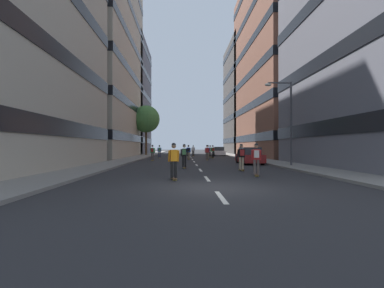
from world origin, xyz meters
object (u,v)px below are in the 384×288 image
Objects in this scene: parked_car_near at (250,156)px; skater_11 at (208,151)px; streetlamp_right at (286,114)px; street_tree_near at (146,119)px; skater_9 at (193,150)px; parked_car_mid at (219,152)px; skater_12 at (159,151)px; skater_6 at (184,154)px; skater_3 at (189,151)px; skater_1 at (152,152)px; skater_5 at (174,159)px; skater_13 at (207,152)px; skater_7 at (210,150)px; skater_8 at (241,155)px; skater_2 at (193,150)px; skater_4 at (256,157)px; skater_0 at (188,151)px; skater_10 at (213,151)px.

skater_11 is (-2.87, 10.19, 0.32)m from parked_car_near.
streetlamp_right is 3.65× the size of skater_11.
street_tree_near is 10.23m from skater_9.
parked_car_mid is 12.88m from skater_12.
skater_6 is 24.31m from skater_9.
skater_3 is at bearing -44.72° from skater_12.
skater_1 is 17.96m from skater_5.
skater_13 is (6.21, 1.02, -0.03)m from skater_1.
skater_7 is 1.00× the size of skater_13.
streetlamp_right reaches higher than parked_car_near.
streetlamp_right reaches higher than skater_7.
skater_5 is (2.93, -17.72, -0.03)m from skater_1.
skater_2 is at bearing 93.96° from skater_8.
parked_car_near is 10.38m from skater_3.
skater_11 is (-2.87, -11.47, 0.32)m from parked_car_mid.
skater_7 is at bearing 89.61° from skater_4.
skater_0 is 1.00× the size of skater_12.
skater_5 is at bearing -80.44° from street_tree_near.
skater_3 is 1.00× the size of skater_12.
skater_6 is 4.38m from skater_8.
skater_6 is (-0.68, -17.64, 0.00)m from skater_0.
skater_4 is at bearing -122.61° from streetlamp_right.
skater_4 is 24.07m from skater_12.
skater_12 is (-6.39, 2.52, 0.00)m from skater_11.
skater_2 is at bearing 103.22° from skater_10.
streetlamp_right is 6.06m from skater_8.
skater_1 is 17.03m from skater_2.
skater_11 is at bearing 27.64° from skater_3.
skater_4 is 1.00× the size of skater_9.
skater_8 is 1.00× the size of skater_13.
skater_1 and skater_8 have the same top height.
skater_12 is at bearing 96.31° from skater_5.
skater_0 reaches higher than parked_car_near.
skater_6 is at bearing -71.96° from skater_1.
streetlamp_right is 15.21m from skater_11.
skater_9 is 7.49m from skater_10.
parked_car_near is at bearing 38.25° from skater_6.
skater_12 reaches higher than parked_car_near.
skater_13 is at bearing -60.30° from street_tree_near.
parked_car_mid is at bearing 86.16° from skater_4.
skater_2 is at bearing 83.48° from skater_0.
skater_3 is 19.42m from skater_4.
skater_6 is 1.00× the size of skater_9.
skater_7 is (7.52, 10.26, 0.00)m from skater_1.
skater_4 is 4.66m from skater_5.
skater_2 is 1.00× the size of skater_8.
skater_7 and skater_11 have the same top height.
skater_9 is at bearing 94.31° from skater_4.
skater_11 is at bearing -111.50° from skater_10.
skater_3 is 1.00× the size of skater_10.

